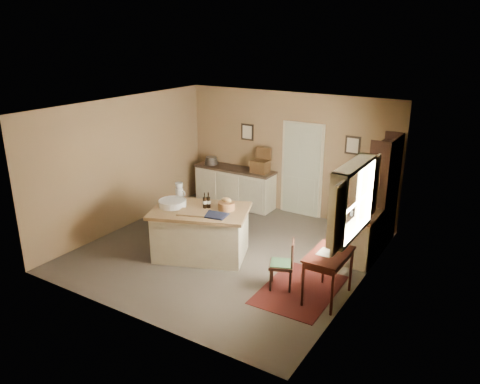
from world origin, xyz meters
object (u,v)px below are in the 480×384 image
at_px(writing_desk, 329,259).
at_px(desk_chair, 281,265).
at_px(sideboard, 235,185).
at_px(right_cabinet, 361,235).
at_px(work_island, 200,231).
at_px(shelving_unit, 385,193).

distance_m(writing_desk, desk_chair, 0.80).
height_order(writing_desk, desk_chair, writing_desk).
distance_m(sideboard, writing_desk, 4.38).
xyz_separation_m(writing_desk, right_cabinet, (-0.00, 1.60, -0.21)).
distance_m(work_island, writing_desk, 2.53).
xyz_separation_m(sideboard, desk_chair, (2.66, -2.83, -0.08)).
xyz_separation_m(writing_desk, shelving_unit, (0.16, 2.38, 0.39)).
height_order(sideboard, writing_desk, sideboard).
relative_size(sideboard, shelving_unit, 0.92).
distance_m(desk_chair, shelving_unit, 2.70).
xyz_separation_m(work_island, writing_desk, (2.52, -0.16, 0.19)).
bearing_deg(right_cabinet, desk_chair, -113.86).
height_order(sideboard, right_cabinet, sideboard).
height_order(work_island, right_cabinet, work_island).
relative_size(writing_desk, shelving_unit, 0.42).
height_order(work_island, desk_chair, work_island).
relative_size(work_island, right_cabinet, 1.94).
bearing_deg(writing_desk, shelving_unit, 86.26).
bearing_deg(sideboard, shelving_unit, -5.94).
height_order(writing_desk, shelving_unit, shelving_unit).
relative_size(work_island, writing_desk, 2.25).
height_order(sideboard, shelving_unit, shelving_unit).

